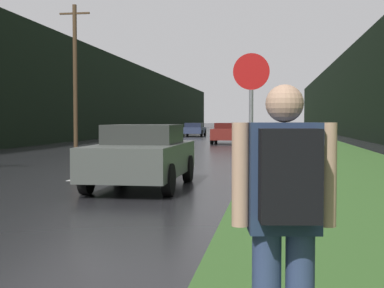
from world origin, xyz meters
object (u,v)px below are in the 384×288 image
(hitchhiker_with_backpack, at_px, (285,214))
(car_passing_far, at_px, (226,133))
(stop_sign, at_px, (251,120))
(car_passing_near, at_px, (142,155))
(car_oncoming, at_px, (194,129))

(hitchhiker_with_backpack, distance_m, car_passing_far, 34.14)
(stop_sign, relative_size, hitchhiker_with_backpack, 1.48)
(car_passing_near, height_order, car_oncoming, car_passing_near)
(car_passing_far, relative_size, car_oncoming, 0.95)
(hitchhiker_with_backpack, bearing_deg, stop_sign, 86.63)
(hitchhiker_with_backpack, distance_m, car_passing_near, 9.83)
(car_oncoming, bearing_deg, car_passing_near, -83.59)
(hitchhiker_with_backpack, bearing_deg, car_passing_far, 87.77)
(car_passing_far, distance_m, car_oncoming, 16.81)
(car_passing_near, bearing_deg, hitchhiker_with_backpack, 108.78)
(hitchhiker_with_backpack, height_order, car_passing_near, hitchhiker_with_backpack)
(stop_sign, bearing_deg, hitchhiker_with_backpack, -85.82)
(hitchhiker_with_backpack, height_order, car_oncoming, hitchhiker_with_backpack)
(stop_sign, xyz_separation_m, car_oncoming, (-7.34, 44.51, -0.92))
(stop_sign, bearing_deg, car_passing_far, 95.54)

